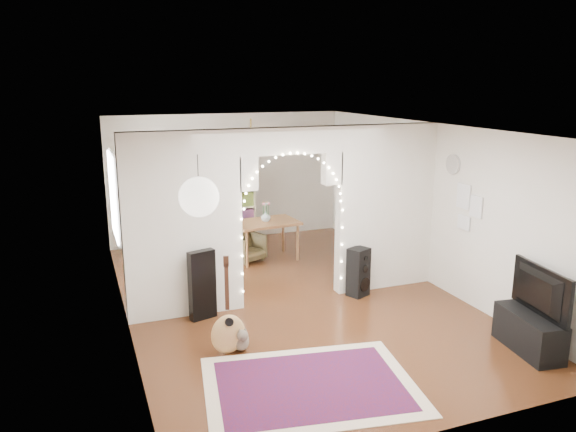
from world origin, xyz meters
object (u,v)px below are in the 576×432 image
object	(u,v)px
acoustic_guitar	(228,318)
dining_chair_left	(213,274)
dining_table	(266,225)
bookcase	(221,208)
media_console	(529,332)
floor_speaker	(358,272)
dining_chair_right	(247,247)

from	to	relation	value
acoustic_guitar	dining_chair_left	world-z (taller)	acoustic_guitar
dining_table	dining_chair_left	bearing A→B (deg)	-143.62
bookcase	dining_chair_left	world-z (taller)	bookcase
acoustic_guitar	media_console	size ratio (longest dim) A/B	1.10
floor_speaker	dining_chair_right	size ratio (longest dim) A/B	1.36
acoustic_guitar	dining_chair_left	distance (m)	2.35
dining_table	dining_chair_right	world-z (taller)	dining_table
floor_speaker	dining_chair_left	bearing A→B (deg)	127.49
acoustic_guitar	dining_chair_left	size ratio (longest dim) A/B	2.03
media_console	dining_chair_right	world-z (taller)	dining_chair_right
bookcase	media_console	bearing A→B (deg)	-83.12
media_console	bookcase	world-z (taller)	bookcase
floor_speaker	bookcase	xyz separation A→B (m)	(-1.29, 3.75, 0.36)
dining_chair_right	bookcase	bearing A→B (deg)	71.89
dining_chair_left	bookcase	bearing A→B (deg)	49.47
acoustic_guitar	dining_table	world-z (taller)	acoustic_guitar
media_console	dining_chair_right	xyz separation A→B (m)	(-2.29, 4.82, 0.01)
media_console	acoustic_guitar	bearing A→B (deg)	168.44
bookcase	dining_table	size ratio (longest dim) A/B	1.19
dining_chair_left	dining_chair_right	world-z (taller)	dining_chair_right
dining_chair_right	dining_chair_left	bearing A→B (deg)	-151.99
dining_chair_left	media_console	bearing A→B (deg)	-71.48
bookcase	dining_chair_right	world-z (taller)	bookcase
acoustic_guitar	bookcase	distance (m)	5.08
acoustic_guitar	floor_speaker	distance (m)	2.73
floor_speaker	dining_table	bearing A→B (deg)	84.49
acoustic_guitar	media_console	distance (m)	3.83
dining_chair_left	floor_speaker	bearing A→B (deg)	-51.80
floor_speaker	acoustic_guitar	bearing A→B (deg)	-178.53
media_console	bookcase	distance (m)	6.70
floor_speaker	dining_chair_left	size ratio (longest dim) A/B	1.46
dining_table	media_console	bearing A→B (deg)	-73.27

